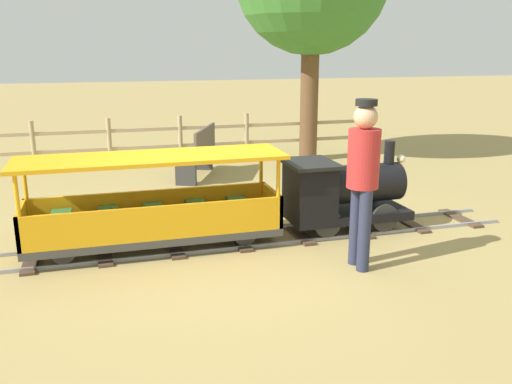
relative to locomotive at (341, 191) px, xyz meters
name	(u,v)px	position (x,y,z in m)	size (l,w,h in m)	color
ground_plane	(235,242)	(0.00, -1.25, -0.48)	(60.00, 60.00, 0.00)	#A38C51
track	(239,240)	(0.00, -1.21, -0.47)	(0.72, 6.40, 0.04)	gray
locomotive	(341,191)	(0.00, 0.00, 0.00)	(0.68, 1.45, 1.00)	black
passenger_car	(154,212)	(0.00, -2.11, -0.06)	(0.78, 2.70, 0.97)	#3F3F3F
conductor_person	(363,171)	(1.02, -0.27, 0.47)	(0.30, 0.30, 1.62)	#282D47
park_bench	(198,152)	(-3.17, -1.08, -0.07)	(1.35, 0.90, 0.82)	brown
fence_section	(180,139)	(-4.18, -1.21, 0.00)	(0.08, 7.48, 0.90)	tan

